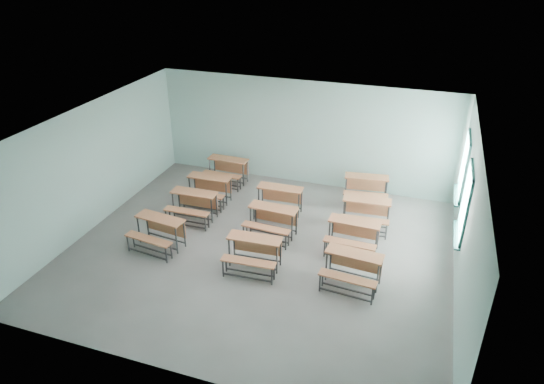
{
  "coord_description": "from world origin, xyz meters",
  "views": [
    {
      "loc": [
        3.42,
        -9.21,
        6.71
      ],
      "look_at": [
        -0.07,
        1.2,
        1.0
      ],
      "focal_mm": 32.0,
      "sensor_mm": 36.0,
      "label": 1
    }
  ],
  "objects": [
    {
      "name": "desk_unit_r1c2",
      "position": [
        2.14,
        0.72,
        0.52
      ],
      "size": [
        1.26,
        0.86,
        0.77
      ],
      "rotation": [
        0.0,
        0.0,
        -0.03
      ],
      "color": "#A9613D",
      "rests_on": "ground"
    },
    {
      "name": "desk_unit_r1c0",
      "position": [
        -2.19,
        0.85,
        0.52
      ],
      "size": [
        1.24,
        0.84,
        0.77
      ],
      "rotation": [
        0.0,
        0.0,
        0.01
      ],
      "color": "#A9613D",
      "rests_on": "ground"
    },
    {
      "name": "desk_unit_r0c0",
      "position": [
        -2.37,
        -0.63,
        0.52
      ],
      "size": [
        1.33,
        0.97,
        0.77
      ],
      "rotation": [
        0.0,
        0.0,
        -0.13
      ],
      "color": "#A9613D",
      "rests_on": "ground"
    },
    {
      "name": "desk_unit_r3c0",
      "position": [
        -2.21,
        3.19,
        0.52
      ],
      "size": [
        1.26,
        0.86,
        0.77
      ],
      "rotation": [
        0.0,
        0.0,
        -0.03
      ],
      "color": "#A9613D",
      "rests_on": "ground"
    },
    {
      "name": "desk_unit_r3c2",
      "position": [
        2.05,
        3.29,
        0.52
      ],
      "size": [
        1.33,
        0.99,
        0.77
      ],
      "rotation": [
        0.0,
        0.0,
        0.14
      ],
      "color": "#A9613D",
      "rests_on": "ground"
    },
    {
      "name": "desk_unit_r2c0",
      "position": [
        -2.2,
        1.85,
        0.52
      ],
      "size": [
        1.25,
        0.85,
        0.77
      ],
      "rotation": [
        0.0,
        0.0,
        0.02
      ],
      "color": "#A9613D",
      "rests_on": "ground"
    },
    {
      "name": "desk_unit_r0c2",
      "position": [
        2.36,
        -0.61,
        0.52
      ],
      "size": [
        1.3,
        0.93,
        0.77
      ],
      "rotation": [
        0.0,
        0.0,
        -0.08
      ],
      "color": "#A9613D",
      "rests_on": "ground"
    },
    {
      "name": "desk_unit_r2c2",
      "position": [
        2.26,
        1.9,
        0.52
      ],
      "size": [
        1.28,
        0.91,
        0.77
      ],
      "rotation": [
        0.0,
        0.0,
        0.07
      ],
      "color": "#A9613D",
      "rests_on": "ground"
    },
    {
      "name": "desk_unit_r1c1",
      "position": [
        0.07,
        0.74,
        0.52
      ],
      "size": [
        1.28,
        0.9,
        0.77
      ],
      "rotation": [
        0.0,
        0.0,
        -0.06
      ],
      "color": "#A9613D",
      "rests_on": "ground"
    },
    {
      "name": "room",
      "position": [
        0.08,
        0.03,
        1.6
      ],
      "size": [
        9.04,
        8.04,
        3.24
      ],
      "color": "gray",
      "rests_on": "ground"
    },
    {
      "name": "desk_unit_r2c1",
      "position": [
        -0.09,
        1.85,
        0.52
      ],
      "size": [
        1.26,
        0.86,
        0.77
      ],
      "rotation": [
        0.0,
        0.0,
        0.03
      ],
      "color": "#A9613D",
      "rests_on": "ground"
    },
    {
      "name": "desk_unit_r0c1",
      "position": [
        0.13,
        -0.72,
        0.52
      ],
      "size": [
        1.27,
        0.89,
        0.77
      ],
      "rotation": [
        0.0,
        0.0,
        0.05
      ],
      "color": "#A9613D",
      "rests_on": "ground"
    }
  ]
}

